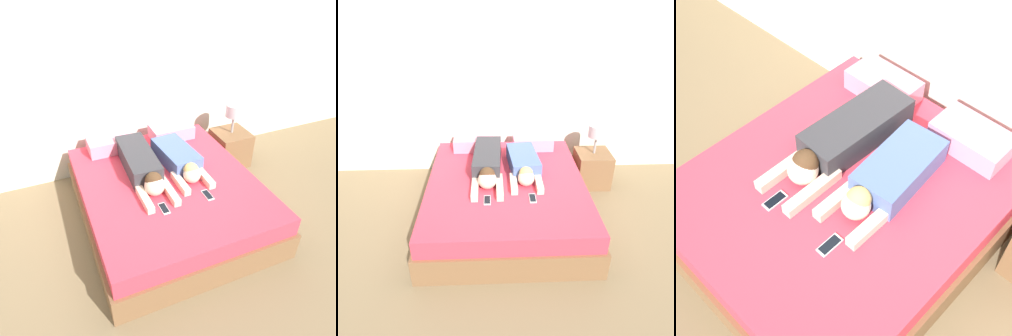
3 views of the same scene
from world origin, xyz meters
The scene contains 10 objects.
ground_plane centered at (0.00, 0.00, 0.00)m, with size 12.00×12.00×0.00m, color #7F6B4C.
wall_back centered at (0.00, 1.17, 1.30)m, with size 12.00×0.06×2.60m.
bed centered at (0.00, 0.00, 0.24)m, with size 1.77×2.04×0.48m.
pillow_head_left centered at (-0.39, 0.81, 0.56)m, with size 0.51×0.30×0.16m.
pillow_head_right centered at (0.39, 0.81, 0.56)m, with size 0.51×0.30×0.16m.
person_left centered at (-0.20, 0.21, 0.58)m, with size 0.34×1.15×0.23m.
person_right centered at (0.21, 0.17, 0.57)m, with size 0.37×0.90×0.21m.
cell_phone_left centered at (-0.20, -0.39, 0.49)m, with size 0.07×0.16×0.01m.
cell_phone_right centered at (0.25, -0.38, 0.49)m, with size 0.07×0.16×0.01m.
nightstand centered at (1.17, 0.66, 0.27)m, with size 0.44×0.44×0.84m.
Camera 1 is at (-1.04, -2.47, 2.49)m, focal length 35.00 mm.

